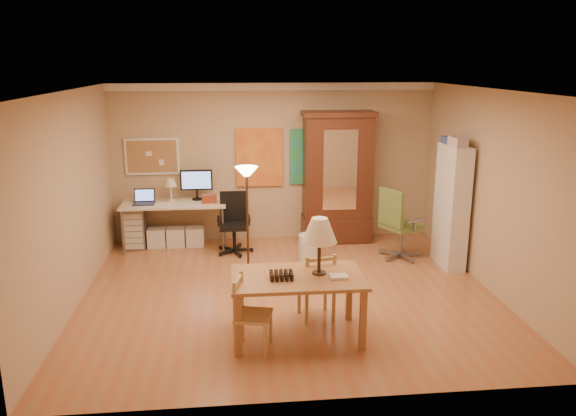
{
  "coord_description": "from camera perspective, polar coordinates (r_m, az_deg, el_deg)",
  "views": [
    {
      "loc": [
        -0.73,
        -7.04,
        3.05
      ],
      "look_at": [
        0.02,
        0.3,
        1.12
      ],
      "focal_mm": 35.0,
      "sensor_mm": 36.0,
      "label": 1
    }
  ],
  "objects": [
    {
      "name": "office_chair_black",
      "position": [
        9.24,
        -5.48,
        -2.91
      ],
      "size": [
        0.61,
        0.61,
        0.99
      ],
      "color": "black",
      "rests_on": "floor"
    },
    {
      "name": "art_panel_left",
      "position": [
        9.65,
        -2.93,
        5.14
      ],
      "size": [
        0.8,
        0.04,
        1.0
      ],
      "primitive_type": "cube",
      "color": "gold",
      "rests_on": "floor"
    },
    {
      "name": "ladder_chair_back",
      "position": [
        6.86,
        2.96,
        -8.08
      ],
      "size": [
        0.45,
        0.43,
        0.85
      ],
      "color": "#A18149",
      "rests_on": "floor"
    },
    {
      "name": "drawer_cart",
      "position": [
        9.75,
        -15.24,
        -1.95
      ],
      "size": [
        0.34,
        0.41,
        0.69
      ],
      "color": "slate",
      "rests_on": "floor"
    },
    {
      "name": "bookshelf",
      "position": [
        8.78,
        16.26,
        0.09
      ],
      "size": [
        0.28,
        0.74,
        1.86
      ],
      "color": "white",
      "rests_on": "floor"
    },
    {
      "name": "office_chair_green",
      "position": [
        9.1,
        11.19,
        -3.16
      ],
      "size": [
        0.7,
        0.7,
        1.14
      ],
      "color": "slate",
      "rests_on": "floor"
    },
    {
      "name": "ladder_chair_left",
      "position": [
        6.16,
        -3.81,
        -10.9
      ],
      "size": [
        0.45,
        0.47,
        0.84
      ],
      "color": "#A18149",
      "rests_on": "floor"
    },
    {
      "name": "dining_table",
      "position": [
        6.26,
        1.8,
        -5.63
      ],
      "size": [
        1.48,
        0.9,
        1.39
      ],
      "color": "brown",
      "rests_on": "floor"
    },
    {
      "name": "computer_desk",
      "position": [
        9.6,
        -11.21,
        -1.16
      ],
      "size": [
        1.71,
        0.75,
        1.29
      ],
      "color": "beige",
      "rests_on": "floor"
    },
    {
      "name": "torchiere_lamp",
      "position": [
        7.55,
        -4.19,
        1.7
      ],
      "size": [
        0.31,
        0.31,
        1.69
      ],
      "color": "#452E1B",
      "rests_on": "floor"
    },
    {
      "name": "crown_molding",
      "position": [
        9.53,
        -1.49,
        12.23
      ],
      "size": [
        5.5,
        0.08,
        0.12
      ],
      "primitive_type": "cube",
      "color": "white",
      "rests_on": "floor"
    },
    {
      "name": "art_panel_right",
      "position": [
        9.74,
        2.38,
        5.23
      ],
      "size": [
        0.75,
        0.04,
        0.95
      ],
      "primitive_type": "cube",
      "color": "teal",
      "rests_on": "floor"
    },
    {
      "name": "wastebin",
      "position": [
        8.84,
        2.17,
        -4.04
      ],
      "size": [
        0.34,
        0.34,
        0.42
      ],
      "primitive_type": "cylinder",
      "color": "silver",
      "rests_on": "floor"
    },
    {
      "name": "corkboard",
      "position": [
        9.72,
        -13.63,
        5.11
      ],
      "size": [
        0.9,
        0.04,
        0.62
      ],
      "primitive_type": "cube",
      "color": "#A77F4E",
      "rests_on": "floor"
    },
    {
      "name": "armoire",
      "position": [
        9.67,
        5.0,
        2.27
      ],
      "size": [
        1.22,
        0.58,
        2.24
      ],
      "color": "black",
      "rests_on": "floor"
    },
    {
      "name": "floor",
      "position": [
        7.71,
        0.06,
        -8.62
      ],
      "size": [
        5.5,
        5.5,
        0.0
      ],
      "primitive_type": "plane",
      "color": "#AB633C",
      "rests_on": "ground"
    }
  ]
}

